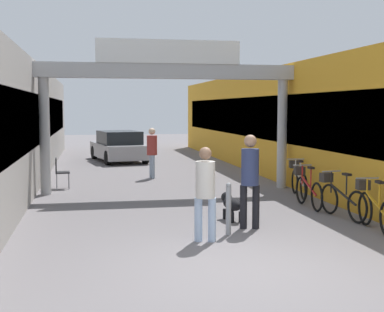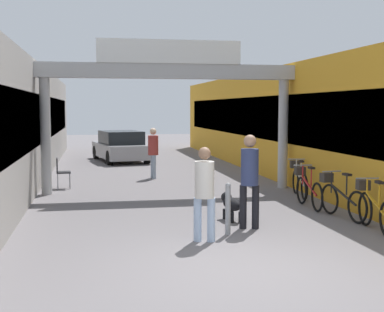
{
  "view_description": "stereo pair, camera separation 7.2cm",
  "coord_description": "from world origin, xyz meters",
  "px_view_note": "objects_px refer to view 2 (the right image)",
  "views": [
    {
      "loc": [
        -2.15,
        -7.39,
        2.33
      ],
      "look_at": [
        0.0,
        3.86,
        1.3
      ],
      "focal_mm": 50.0,
      "sensor_mm": 36.0,
      "label": 1
    },
    {
      "loc": [
        -2.08,
        -7.4,
        2.33
      ],
      "look_at": [
        0.0,
        3.86,
        1.3
      ],
      "focal_mm": 50.0,
      "sensor_mm": 36.0,
      "label": 2
    }
  ],
  "objects_px": {
    "bicycle_red_third": "(307,189)",
    "parked_car_silver": "(120,147)",
    "dog_on_leash": "(231,203)",
    "bollard_post_metal": "(228,208)",
    "pedestrian_with_dog": "(250,175)",
    "bicycle_orange_nearest": "(374,208)",
    "bicycle_silver_farthest": "(299,180)",
    "pedestrian_companion": "(204,188)",
    "pedestrian_carrying_crate": "(153,150)",
    "cafe_chair_black_nearer": "(61,170)",
    "bicycle_black_second": "(340,197)"
  },
  "relations": [
    {
      "from": "bicycle_red_third",
      "to": "parked_car_silver",
      "type": "relative_size",
      "value": 0.4
    },
    {
      "from": "pedestrian_carrying_crate",
      "to": "bicycle_black_second",
      "type": "bearing_deg",
      "value": -65.77
    },
    {
      "from": "bicycle_black_second",
      "to": "bicycle_red_third",
      "type": "distance_m",
      "value": 1.32
    },
    {
      "from": "bicycle_black_second",
      "to": "bollard_post_metal",
      "type": "height_order",
      "value": "bicycle_black_second"
    },
    {
      "from": "bicycle_silver_farthest",
      "to": "parked_car_silver",
      "type": "bearing_deg",
      "value": 112.04
    },
    {
      "from": "cafe_chair_black_nearer",
      "to": "parked_car_silver",
      "type": "xyz_separation_m",
      "value": [
        2.1,
        7.75,
        0.1
      ]
    },
    {
      "from": "pedestrian_carrying_crate",
      "to": "bicycle_red_third",
      "type": "height_order",
      "value": "pedestrian_carrying_crate"
    },
    {
      "from": "bicycle_black_second",
      "to": "bollard_post_metal",
      "type": "distance_m",
      "value": 2.93
    },
    {
      "from": "bicycle_orange_nearest",
      "to": "bicycle_red_third",
      "type": "distance_m",
      "value": 2.52
    },
    {
      "from": "bicycle_orange_nearest",
      "to": "bollard_post_metal",
      "type": "distance_m",
      "value": 2.84
    },
    {
      "from": "bicycle_red_third",
      "to": "pedestrian_with_dog",
      "type": "bearing_deg",
      "value": -135.73
    },
    {
      "from": "bicycle_orange_nearest",
      "to": "bicycle_black_second",
      "type": "xyz_separation_m",
      "value": [
        -0.11,
        1.2,
        0.0
      ]
    },
    {
      "from": "pedestrian_carrying_crate",
      "to": "bicycle_orange_nearest",
      "type": "xyz_separation_m",
      "value": [
        3.31,
        -8.31,
        -0.52
      ]
    },
    {
      "from": "bicycle_orange_nearest",
      "to": "bicycle_black_second",
      "type": "distance_m",
      "value": 1.21
    },
    {
      "from": "bicycle_silver_farthest",
      "to": "bollard_post_metal",
      "type": "height_order",
      "value": "bicycle_silver_farthest"
    },
    {
      "from": "bollard_post_metal",
      "to": "bicycle_black_second",
      "type": "bearing_deg",
      "value": 21.31
    },
    {
      "from": "pedestrian_companion",
      "to": "bollard_post_metal",
      "type": "bearing_deg",
      "value": 37.54
    },
    {
      "from": "dog_on_leash",
      "to": "bollard_post_metal",
      "type": "xyz_separation_m",
      "value": [
        -0.39,
        -1.25,
        0.14
      ]
    },
    {
      "from": "pedestrian_with_dog",
      "to": "bicycle_orange_nearest",
      "type": "relative_size",
      "value": 1.08
    },
    {
      "from": "bicycle_red_third",
      "to": "parked_car_silver",
      "type": "bearing_deg",
      "value": 107.85
    },
    {
      "from": "bicycle_red_third",
      "to": "bicycle_orange_nearest",
      "type": "bearing_deg",
      "value": -83.28
    },
    {
      "from": "bicycle_orange_nearest",
      "to": "bollard_post_metal",
      "type": "bearing_deg",
      "value": 177.22
    },
    {
      "from": "bicycle_orange_nearest",
      "to": "parked_car_silver",
      "type": "bearing_deg",
      "value": 105.97
    },
    {
      "from": "pedestrian_carrying_crate",
      "to": "bollard_post_metal",
      "type": "relative_size",
      "value": 1.73
    },
    {
      "from": "bicycle_silver_farthest",
      "to": "cafe_chair_black_nearer",
      "type": "xyz_separation_m",
      "value": [
        -6.28,
        2.55,
        0.1
      ]
    },
    {
      "from": "pedestrian_carrying_crate",
      "to": "bicycle_red_third",
      "type": "relative_size",
      "value": 0.99
    },
    {
      "from": "pedestrian_with_dog",
      "to": "cafe_chair_black_nearer",
      "type": "bearing_deg",
      "value": 123.08
    },
    {
      "from": "pedestrian_companion",
      "to": "bicycle_red_third",
      "type": "bearing_deg",
      "value": 42.16
    },
    {
      "from": "pedestrian_companion",
      "to": "bicycle_orange_nearest",
      "type": "distance_m",
      "value": 3.41
    },
    {
      "from": "pedestrian_companion",
      "to": "parked_car_silver",
      "type": "relative_size",
      "value": 0.39
    },
    {
      "from": "bicycle_silver_farthest",
      "to": "cafe_chair_black_nearer",
      "type": "height_order",
      "value": "bicycle_silver_farthest"
    },
    {
      "from": "pedestrian_companion",
      "to": "pedestrian_carrying_crate",
      "type": "relative_size",
      "value": 0.99
    },
    {
      "from": "pedestrian_companion",
      "to": "pedestrian_with_dog",
      "type": "bearing_deg",
      "value": 37.74
    },
    {
      "from": "pedestrian_companion",
      "to": "pedestrian_carrying_crate",
      "type": "distance_m",
      "value": 8.58
    },
    {
      "from": "dog_on_leash",
      "to": "bicycle_red_third",
      "type": "height_order",
      "value": "bicycle_red_third"
    },
    {
      "from": "pedestrian_with_dog",
      "to": "cafe_chair_black_nearer",
      "type": "distance_m",
      "value": 7.15
    },
    {
      "from": "bicycle_black_second",
      "to": "pedestrian_companion",
      "type": "bearing_deg",
      "value": -155.71
    },
    {
      "from": "bicycle_silver_farthest",
      "to": "dog_on_leash",
      "type": "bearing_deg",
      "value": -134.27
    },
    {
      "from": "pedestrian_with_dog",
      "to": "bollard_post_metal",
      "type": "height_order",
      "value": "pedestrian_with_dog"
    },
    {
      "from": "dog_on_leash",
      "to": "bicycle_silver_farthest",
      "type": "xyz_separation_m",
      "value": [
        2.53,
        2.59,
        0.09
      ]
    },
    {
      "from": "bicycle_orange_nearest",
      "to": "bicycle_red_third",
      "type": "height_order",
      "value": "same"
    },
    {
      "from": "pedestrian_carrying_crate",
      "to": "pedestrian_companion",
      "type": "bearing_deg",
      "value": -90.35
    },
    {
      "from": "pedestrian_with_dog",
      "to": "dog_on_leash",
      "type": "distance_m",
      "value": 1.1
    },
    {
      "from": "pedestrian_carrying_crate",
      "to": "dog_on_leash",
      "type": "distance_m",
      "value": 7.0
    },
    {
      "from": "pedestrian_companion",
      "to": "bollard_post_metal",
      "type": "xyz_separation_m",
      "value": [
        0.53,
        0.4,
        -0.45
      ]
    },
    {
      "from": "pedestrian_carrying_crate",
      "to": "parked_car_silver",
      "type": "distance_m",
      "value": 6.03
    },
    {
      "from": "pedestrian_companion",
      "to": "bicycle_silver_farthest",
      "type": "distance_m",
      "value": 5.49
    },
    {
      "from": "bicycle_orange_nearest",
      "to": "bicycle_silver_farthest",
      "type": "distance_m",
      "value": 3.98
    },
    {
      "from": "pedestrian_with_dog",
      "to": "parked_car_silver",
      "type": "bearing_deg",
      "value": 97.42
    },
    {
      "from": "cafe_chair_black_nearer",
      "to": "bicycle_orange_nearest",
      "type": "bearing_deg",
      "value": -46.52
    }
  ]
}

